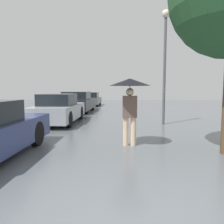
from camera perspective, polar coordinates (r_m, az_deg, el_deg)
The scene contains 5 objects.
pedestrian at distance 5.81m, azimuth 4.69°, elevation 5.40°, with size 1.08×1.08×1.80m.
parked_car_second at distance 10.12m, azimuth -13.66°, elevation 0.66°, with size 1.63×3.95×1.31m.
parked_car_third at distance 15.02m, azimuth -9.05°, elevation 2.53°, with size 1.88×4.43×1.35m.
parked_car_farthest at distance 20.53m, azimuth -5.88°, elevation 3.32°, with size 1.87×3.86×1.24m.
street_lamp at distance 9.79m, azimuth 13.67°, elevation 15.45°, with size 0.33×0.33×4.80m.
Camera 1 is at (-0.27, -1.83, 1.52)m, focal length 35.00 mm.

